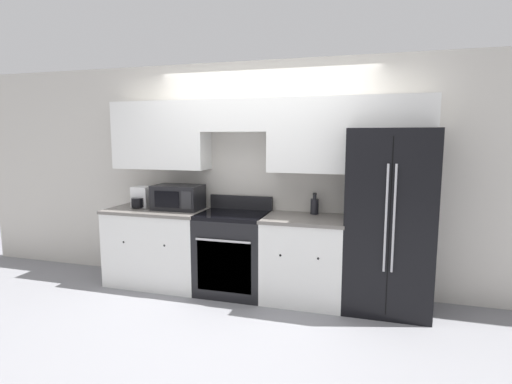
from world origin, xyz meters
TOP-DOWN VIEW (x-y plane):
  - ground_plane at (0.00, 0.00)m, footprint 12.00×12.00m
  - wall_back at (0.01, 0.58)m, footprint 8.00×0.39m
  - lower_cabinets_left at (-1.22, 0.31)m, footprint 1.17×0.64m
  - lower_cabinets_right at (0.54, 0.31)m, footprint 0.87×0.64m
  - oven_range at (-0.27, 0.31)m, footprint 0.76×0.65m
  - refrigerator at (1.38, 0.35)m, footprint 0.83×0.74m
  - microwave at (-0.97, 0.37)m, footprint 0.56×0.36m
  - bottle at (0.61, 0.53)m, footprint 0.09×0.09m
  - electric_kettle at (-1.46, 0.39)m, footprint 0.21×0.30m

SIDE VIEW (x-z plane):
  - ground_plane at x=0.00m, z-range 0.00..0.00m
  - lower_cabinets_left at x=-1.22m, z-range 0.00..0.91m
  - lower_cabinets_right at x=0.54m, z-range 0.00..0.91m
  - oven_range at x=-0.27m, z-range -0.07..0.99m
  - refrigerator at x=1.38m, z-range 0.00..1.83m
  - bottle at x=0.61m, z-range 0.88..1.12m
  - electric_kettle at x=-1.46m, z-range 0.90..1.14m
  - microwave at x=-0.97m, z-range 0.91..1.19m
  - wall_back at x=0.01m, z-range 0.19..2.79m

